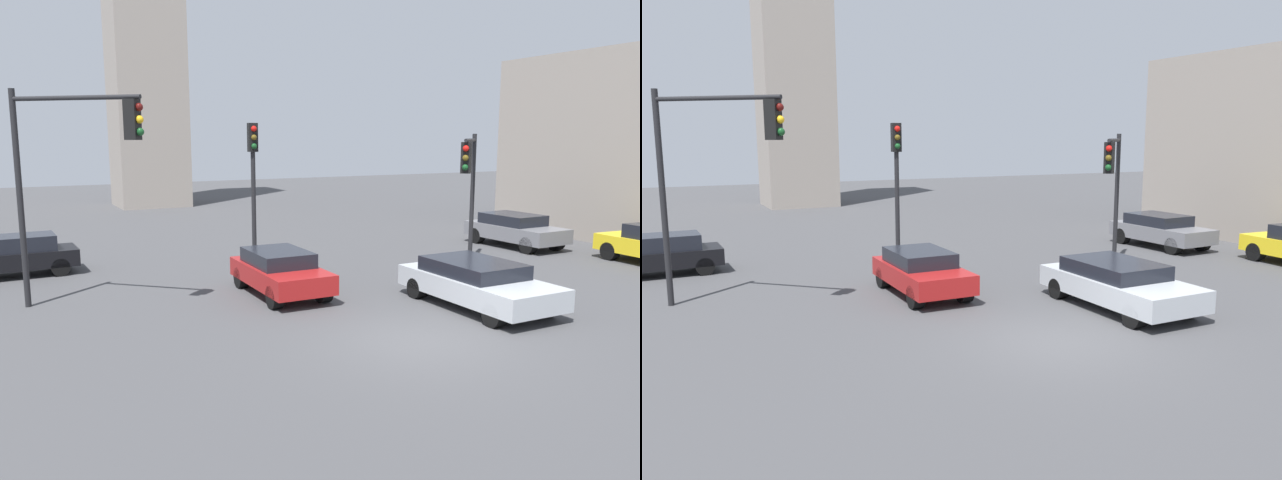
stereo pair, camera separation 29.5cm
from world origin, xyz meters
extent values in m
plane|color=#424244|center=(0.00, 0.00, 0.00)|extent=(105.25, 105.25, 0.00)
cylinder|color=black|center=(-0.21, 9.62, 2.54)|extent=(0.16, 0.16, 5.09)
cube|color=black|center=(-0.21, 9.62, 4.59)|extent=(0.36, 0.36, 1.00)
sphere|color=red|center=(-0.23, 9.42, 4.89)|extent=(0.20, 0.20, 0.20)
sphere|color=#594714|center=(-0.23, 9.42, 4.59)|extent=(0.20, 0.20, 0.20)
sphere|color=#14471E|center=(-0.23, 9.42, 4.29)|extent=(0.20, 0.20, 0.20)
cylinder|color=black|center=(7.39, 6.77, 2.36)|extent=(0.16, 0.16, 4.72)
cylinder|color=black|center=(6.18, 5.62, 4.49)|extent=(2.49, 2.38, 0.12)
cube|color=black|center=(5.16, 4.64, 3.94)|extent=(0.45, 0.45, 1.00)
sphere|color=red|center=(5.02, 4.50, 4.24)|extent=(0.20, 0.20, 0.20)
sphere|color=#594714|center=(5.02, 4.50, 3.94)|extent=(0.20, 0.20, 0.20)
sphere|color=#14471E|center=(5.02, 4.50, 3.64)|extent=(0.20, 0.20, 0.20)
cylinder|color=black|center=(-7.77, 7.40, 2.92)|extent=(0.16, 0.16, 5.85)
cylinder|color=black|center=(-6.40, 6.14, 5.58)|extent=(2.83, 2.61, 0.12)
cube|color=black|center=(-5.21, 5.05, 5.03)|extent=(0.45, 0.45, 1.00)
sphere|color=#4C0F0C|center=(-5.06, 4.91, 5.33)|extent=(0.20, 0.20, 0.20)
sphere|color=yellow|center=(-5.06, 4.91, 5.03)|extent=(0.20, 0.20, 0.20)
sphere|color=#14471E|center=(-5.06, 4.91, 4.73)|extent=(0.20, 0.20, 0.20)
cube|color=#ADB2B7|center=(3.10, 1.59, 0.58)|extent=(2.08, 4.62, 0.58)
cube|color=black|center=(3.11, 1.82, 1.05)|extent=(1.83, 2.59, 0.43)
cylinder|color=black|center=(3.95, 0.02, 0.30)|extent=(0.37, 0.59, 0.59)
cylinder|color=black|center=(2.25, 0.02, 0.30)|extent=(0.37, 0.59, 0.59)
cylinder|color=black|center=(3.96, 3.16, 0.30)|extent=(0.37, 0.59, 0.59)
cylinder|color=black|center=(2.26, 3.16, 0.30)|extent=(0.37, 0.59, 0.59)
cylinder|color=black|center=(12.10, 4.29, 0.34)|extent=(0.39, 0.70, 0.68)
cube|color=slate|center=(11.06, 8.10, 0.64)|extent=(2.05, 4.29, 0.59)
cube|color=black|center=(11.06, 8.31, 1.13)|extent=(1.77, 2.42, 0.48)
cylinder|color=black|center=(11.89, 6.67, 0.34)|extent=(0.37, 0.69, 0.68)
cylinder|color=black|center=(10.29, 6.63, 0.34)|extent=(0.37, 0.69, 0.68)
cylinder|color=black|center=(11.83, 9.56, 0.34)|extent=(0.37, 0.69, 0.68)
cylinder|color=black|center=(10.23, 9.52, 0.34)|extent=(0.37, 0.69, 0.68)
cube|color=maroon|center=(-1.10, 5.35, 0.60)|extent=(1.87, 3.94, 0.56)
cube|color=black|center=(-1.10, 5.55, 1.07)|extent=(1.62, 2.22, 0.46)
cylinder|color=black|center=(-0.39, 4.01, 0.32)|extent=(0.33, 0.65, 0.65)
cylinder|color=black|center=(-1.86, 4.04, 0.32)|extent=(0.33, 0.65, 0.65)
cylinder|color=black|center=(-0.34, 6.67, 0.32)|extent=(0.33, 0.65, 0.65)
cylinder|color=black|center=(-1.81, 6.69, 0.32)|extent=(0.33, 0.65, 0.65)
cube|color=black|center=(-7.97, 11.72, 0.58)|extent=(4.00, 1.78, 0.56)
cube|color=black|center=(-7.77, 11.73, 1.10)|extent=(2.26, 1.52, 0.55)
cylinder|color=black|center=(-6.60, 11.10, 0.30)|extent=(0.61, 0.32, 0.60)
cylinder|color=black|center=(-6.65, 12.44, 0.30)|extent=(0.61, 0.32, 0.60)
cube|color=gray|center=(1.06, 31.55, 13.05)|extent=(4.48, 4.48, 26.10)
camera|label=1|loc=(-8.37, -10.85, 4.60)|focal=34.64mm
camera|label=2|loc=(-8.11, -10.99, 4.60)|focal=34.64mm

